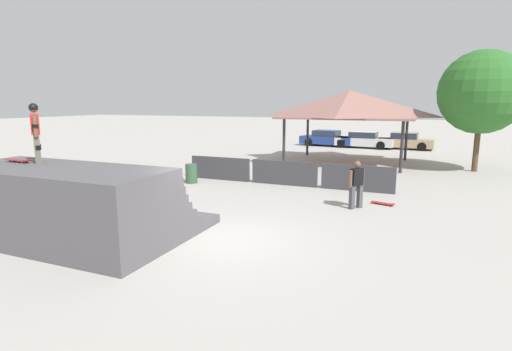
# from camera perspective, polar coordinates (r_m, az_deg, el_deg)

# --- Properties ---
(ground_plane) EXTENTS (160.00, 160.00, 0.00)m
(ground_plane) POSITION_cam_1_polar(r_m,az_deg,el_deg) (10.64, -5.07, -9.11)
(ground_plane) COLOR #ADA8A0
(quarter_pipe_ramp) EXTENTS (5.82, 4.28, 1.94)m
(quarter_pipe_ramp) POSITION_cam_1_polar(r_m,az_deg,el_deg) (11.55, -24.85, -4.00)
(quarter_pipe_ramp) COLOR #565459
(quarter_pipe_ramp) RESTS_ON ground
(skater_on_deck) EXTENTS (0.62, 0.54, 1.59)m
(skater_on_deck) POSITION_cam_1_polar(r_m,az_deg,el_deg) (12.20, -28.98, 5.86)
(skater_on_deck) COLOR #6B6051
(skater_on_deck) RESTS_ON quarter_pipe_ramp
(skateboard_on_deck) EXTENTS (0.84, 0.23, 0.09)m
(skateboard_on_deck) POSITION_cam_1_polar(r_m,az_deg,el_deg) (12.59, -30.76, 1.88)
(skateboard_on_deck) COLOR blue
(skateboard_on_deck) RESTS_ON quarter_pipe_ramp
(bystander_walking) EXTENTS (0.48, 0.58, 1.63)m
(bystander_walking) POSITION_cam_1_polar(r_m,az_deg,el_deg) (13.81, 14.17, -0.93)
(bystander_walking) COLOR #4C4C51
(bystander_walking) RESTS_ON ground
(skateboard_on_ground) EXTENTS (0.84, 0.42, 0.09)m
(skateboard_on_ground) POSITION_cam_1_polar(r_m,az_deg,el_deg) (14.71, 17.76, -3.80)
(skateboard_on_ground) COLOR red
(skateboard_on_ground) RESTS_ON ground
(barrier_fence) EXTENTS (9.20, 0.12, 1.05)m
(barrier_fence) POSITION_cam_1_polar(r_m,az_deg,el_deg) (17.33, 4.04, 0.36)
(barrier_fence) COLOR #3D3D42
(barrier_fence) RESTS_ON ground
(pavilion_shelter) EXTENTS (7.37, 5.80, 4.22)m
(pavilion_shelter) POSITION_cam_1_polar(r_m,az_deg,el_deg) (24.10, 13.18, 9.86)
(pavilion_shelter) COLOR #2D2D33
(pavilion_shelter) RESTS_ON ground
(tree_beside_pavilion) EXTENTS (4.20, 4.20, 6.14)m
(tree_beside_pavilion) POSITION_cam_1_polar(r_m,az_deg,el_deg) (23.43, 29.57, 10.30)
(tree_beside_pavilion) COLOR brown
(tree_beside_pavilion) RESTS_ON ground
(trash_bin) EXTENTS (0.52, 0.52, 0.85)m
(trash_bin) POSITION_cam_1_polar(r_m,az_deg,el_deg) (17.96, -9.21, 0.28)
(trash_bin) COLOR #385B3D
(trash_bin) RESTS_ON ground
(parked_car_blue) EXTENTS (4.53, 2.26, 1.27)m
(parked_car_blue) POSITION_cam_1_polar(r_m,az_deg,el_deg) (33.38, 10.14, 5.22)
(parked_car_blue) COLOR navy
(parked_car_blue) RESTS_ON ground
(parked_car_white) EXTENTS (4.51, 1.97, 1.27)m
(parked_car_white) POSITION_cam_1_polar(r_m,az_deg,el_deg) (32.59, 15.22, 4.90)
(parked_car_white) COLOR silver
(parked_car_white) RESTS_ON ground
(parked_car_tan) EXTENTS (4.16, 1.97, 1.27)m
(parked_car_tan) POSITION_cam_1_polar(r_m,az_deg,el_deg) (32.69, 20.55, 4.61)
(parked_car_tan) COLOR tan
(parked_car_tan) RESTS_ON ground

